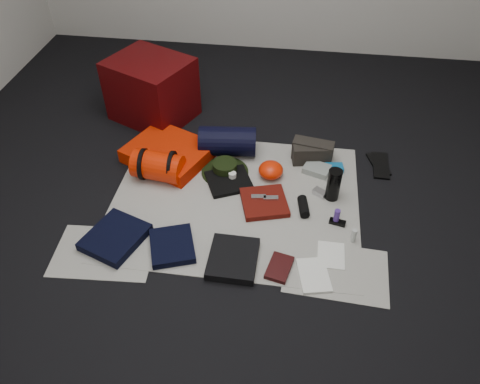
# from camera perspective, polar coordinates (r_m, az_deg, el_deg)

# --- Properties ---
(floor) EXTENTS (4.50, 4.50, 0.02)m
(floor) POSITION_cam_1_polar(r_m,az_deg,el_deg) (3.09, -0.55, -1.12)
(floor) COLOR black
(floor) RESTS_ON ground
(newspaper_mat) EXTENTS (1.60, 1.30, 0.01)m
(newspaper_mat) POSITION_cam_1_polar(r_m,az_deg,el_deg) (3.08, -0.56, -0.95)
(newspaper_mat) COLOR beige
(newspaper_mat) RESTS_ON floor
(newspaper_sheet_front_left) EXTENTS (0.61, 0.44, 0.00)m
(newspaper_sheet_front_left) POSITION_cam_1_polar(r_m,az_deg,el_deg) (2.88, -16.22, -7.07)
(newspaper_sheet_front_left) COLOR beige
(newspaper_sheet_front_left) RESTS_ON floor
(newspaper_sheet_front_right) EXTENTS (0.60, 0.43, 0.00)m
(newspaper_sheet_front_right) POSITION_cam_1_polar(r_m,az_deg,el_deg) (2.74, 11.62, -9.42)
(newspaper_sheet_front_right) COLOR beige
(newspaper_sheet_front_right) RESTS_ON floor
(red_cabinet) EXTENTS (0.73, 0.68, 0.48)m
(red_cabinet) POSITION_cam_1_polar(r_m,az_deg,el_deg) (3.80, -10.72, 12.19)
(red_cabinet) COLOR #460506
(red_cabinet) RESTS_ON floor
(sleeping_pad) EXTENTS (0.69, 0.64, 0.10)m
(sleeping_pad) POSITION_cam_1_polar(r_m,az_deg,el_deg) (3.41, -8.66, 4.80)
(sleeping_pad) COLOR red
(sleeping_pad) RESTS_ON newspaper_mat
(stuff_sack) EXTENTS (0.36, 0.24, 0.20)m
(stuff_sack) POSITION_cam_1_polar(r_m,az_deg,el_deg) (3.22, -9.97, 3.11)
(stuff_sack) COLOR red
(stuff_sack) RESTS_ON newspaper_mat
(sack_strap_left) EXTENTS (0.02, 0.22, 0.22)m
(sack_strap_left) POSITION_cam_1_polar(r_m,az_deg,el_deg) (3.25, -11.68, 3.37)
(sack_strap_left) COLOR black
(sack_strap_left) RESTS_ON newspaper_mat
(sack_strap_right) EXTENTS (0.03, 0.22, 0.22)m
(sack_strap_right) POSITION_cam_1_polar(r_m,az_deg,el_deg) (3.19, -8.26, 3.09)
(sack_strap_right) COLOR black
(sack_strap_right) RESTS_ON newspaper_mat
(navy_duffel) EXTENTS (0.43, 0.25, 0.21)m
(navy_duffel) POSITION_cam_1_polar(r_m,az_deg,el_deg) (3.39, -1.54, 6.19)
(navy_duffel) COLOR black
(navy_duffel) RESTS_ON newspaper_mat
(boonie_brim) EXTENTS (0.42, 0.42, 0.01)m
(boonie_brim) POSITION_cam_1_polar(r_m,az_deg,el_deg) (3.28, -1.84, 2.50)
(boonie_brim) COLOR black
(boonie_brim) RESTS_ON newspaper_mat
(boonie_crown) EXTENTS (0.17, 0.17, 0.08)m
(boonie_crown) POSITION_cam_1_polar(r_m,az_deg,el_deg) (3.25, -1.86, 3.06)
(boonie_crown) COLOR black
(boonie_crown) RESTS_ON boonie_brim
(hiking_boot_left) EXTENTS (0.28, 0.15, 0.13)m
(hiking_boot_left) POSITION_cam_1_polar(r_m,az_deg,el_deg) (3.37, 8.73, 4.56)
(hiking_boot_left) COLOR #28251F
(hiking_boot_left) RESTS_ON newspaper_mat
(hiking_boot_right) EXTENTS (0.30, 0.16, 0.14)m
(hiking_boot_right) POSITION_cam_1_polar(r_m,az_deg,el_deg) (3.40, 8.86, 5.06)
(hiking_boot_right) COLOR #28251F
(hiking_boot_right) RESTS_ON newspaper_mat
(flip_flop_left) EXTENTS (0.16, 0.27, 0.01)m
(flip_flop_left) POSITION_cam_1_polar(r_m,az_deg,el_deg) (3.49, 16.51, 3.27)
(flip_flop_left) COLOR black
(flip_flop_left) RESTS_ON floor
(flip_flop_right) EXTENTS (0.11, 0.29, 0.02)m
(flip_flop_right) POSITION_cam_1_polar(r_m,az_deg,el_deg) (3.48, 16.76, 3.11)
(flip_flop_right) COLOR black
(flip_flop_right) RESTS_ON floor
(trousers_navy_a) EXTENTS (0.41, 0.43, 0.05)m
(trousers_navy_a) POSITION_cam_1_polar(r_m,az_deg,el_deg) (2.90, -14.96, -5.34)
(trousers_navy_a) COLOR black
(trousers_navy_a) RESTS_ON newspaper_mat
(trousers_navy_b) EXTENTS (0.33, 0.35, 0.04)m
(trousers_navy_b) POSITION_cam_1_polar(r_m,az_deg,el_deg) (2.80, -8.27, -6.51)
(trousers_navy_b) COLOR black
(trousers_navy_b) RESTS_ON newspaper_mat
(trousers_charcoal) EXTENTS (0.28, 0.32, 0.05)m
(trousers_charcoal) POSITION_cam_1_polar(r_m,az_deg,el_deg) (2.70, -0.85, -8.11)
(trousers_charcoal) COLOR black
(trousers_charcoal) RESTS_ON newspaper_mat
(black_tshirt) EXTENTS (0.37, 0.36, 0.03)m
(black_tshirt) POSITION_cam_1_polar(r_m,az_deg,el_deg) (3.19, -1.36, 1.34)
(black_tshirt) COLOR black
(black_tshirt) RESTS_ON newspaper_mat
(red_shirt) EXTENTS (0.35, 0.35, 0.04)m
(red_shirt) POSITION_cam_1_polar(r_m,az_deg,el_deg) (3.03, 2.98, -1.27)
(red_shirt) COLOR #560F09
(red_shirt) RESTS_ON newspaper_mat
(orange_stuff_sack) EXTENTS (0.23, 0.23, 0.11)m
(orange_stuff_sack) POSITION_cam_1_polar(r_m,az_deg,el_deg) (3.22, 3.77, 2.68)
(orange_stuff_sack) COLOR red
(orange_stuff_sack) RESTS_ON newspaper_mat
(first_aid_pouch) EXTENTS (0.21, 0.18, 0.04)m
(first_aid_pouch) POSITION_cam_1_polar(r_m,az_deg,el_deg) (3.32, 9.34, 2.77)
(first_aid_pouch) COLOR gray
(first_aid_pouch) RESTS_ON newspaper_mat
(water_bottle) EXTENTS (0.09, 0.09, 0.23)m
(water_bottle) POSITION_cam_1_polar(r_m,az_deg,el_deg) (3.07, 11.34, 0.90)
(water_bottle) COLOR black
(water_bottle) RESTS_ON newspaper_mat
(speaker) EXTENTS (0.09, 0.17, 0.06)m
(speaker) POSITION_cam_1_polar(r_m,az_deg,el_deg) (3.01, 7.74, -1.77)
(speaker) COLOR black
(speaker) RESTS_ON newspaper_mat
(compact_camera) EXTENTS (0.11, 0.10, 0.04)m
(compact_camera) POSITION_cam_1_polar(r_m,az_deg,el_deg) (3.14, 9.70, -0.08)
(compact_camera) COLOR #BBBBC0
(compact_camera) RESTS_ON newspaper_mat
(cyan_case) EXTENTS (0.14, 0.10, 0.04)m
(cyan_case) POSITION_cam_1_polar(r_m,az_deg,el_deg) (3.35, 11.39, 2.90)
(cyan_case) COLOR #0F5F94
(cyan_case) RESTS_ON newspaper_mat
(toiletry_purple) EXTENTS (0.04, 0.04, 0.11)m
(toiletry_purple) POSITION_cam_1_polar(r_m,az_deg,el_deg) (2.95, 11.69, -2.98)
(toiletry_purple) COLOR #462780
(toiletry_purple) RESTS_ON newspaper_mat
(toiletry_clear) EXTENTS (0.04, 0.04, 0.09)m
(toiletry_clear) POSITION_cam_1_polar(r_m,az_deg,el_deg) (2.87, 13.70, -5.18)
(toiletry_clear) COLOR #ABB0AB
(toiletry_clear) RESTS_ON newspaper_mat
(paperback_book) EXTENTS (0.16, 0.21, 0.03)m
(paperback_book) POSITION_cam_1_polar(r_m,az_deg,el_deg) (2.69, 4.82, -9.16)
(paperback_book) COLOR black
(paperback_book) RESTS_ON newspaper_mat
(map_booklet) EXTENTS (0.21, 0.27, 0.01)m
(map_booklet) POSITION_cam_1_polar(r_m,az_deg,el_deg) (2.69, 8.99, -9.96)
(map_booklet) COLOR white
(map_booklet) RESTS_ON newspaper_mat
(map_printout) EXTENTS (0.16, 0.20, 0.01)m
(map_printout) POSITION_cam_1_polar(r_m,az_deg,el_deg) (2.80, 11.04, -7.56)
(map_printout) COLOR white
(map_printout) RESTS_ON newspaper_mat
(sunglasses) EXTENTS (0.11, 0.06, 0.03)m
(sunglasses) POSITION_cam_1_polar(r_m,az_deg,el_deg) (2.97, 11.79, -3.63)
(sunglasses) COLOR black
(sunglasses) RESTS_ON newspaper_mat
(key_cluster) EXTENTS (0.08, 0.08, 0.01)m
(key_cluster) POSITION_cam_1_polar(r_m,az_deg,el_deg) (2.85, -15.92, -7.53)
(key_cluster) COLOR #BBBBC0
(key_cluster) RESTS_ON newspaper_mat
(tape_roll) EXTENTS (0.05, 0.05, 0.04)m
(tape_roll) POSITION_cam_1_polar(r_m,az_deg,el_deg) (3.19, -0.93, 2.08)
(tape_roll) COLOR silver
(tape_roll) RESTS_ON black_tshirt
(energy_bar_a) EXTENTS (0.10, 0.05, 0.01)m
(energy_bar_a) POSITION_cam_1_polar(r_m,az_deg,el_deg) (3.03, 2.28, -0.59)
(energy_bar_a) COLOR #BBBBC0
(energy_bar_a) RESTS_ON red_shirt
(energy_bar_b) EXTENTS (0.10, 0.05, 0.01)m
(energy_bar_b) POSITION_cam_1_polar(r_m,az_deg,el_deg) (3.03, 3.79, -0.73)
(energy_bar_b) COLOR #BBBBC0
(energy_bar_b) RESTS_ON red_shirt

